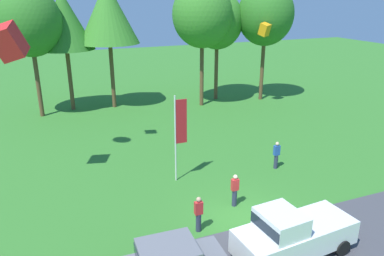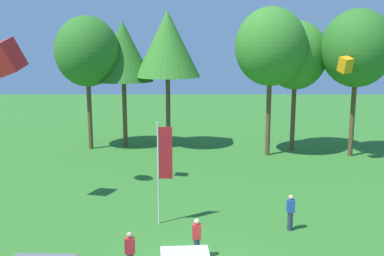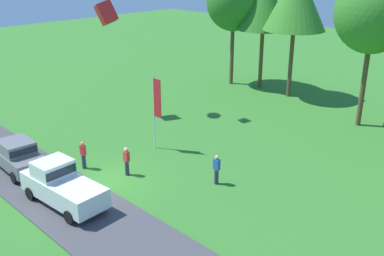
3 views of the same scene
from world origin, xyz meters
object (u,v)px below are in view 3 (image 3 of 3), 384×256
person_watching_sky (83,155)px  tree_far_right (234,1)px  kite_box_low_drifter (106,13)px  car_pickup_by_flagpole (61,184)px  tree_lone_near (264,2)px  person_on_lawn (127,161)px  flag_banner (156,103)px  car_sedan_near_entrance (17,154)px  person_beside_suv (217,169)px  tree_far_left (374,11)px

person_watching_sky → tree_far_right: (-5.99, 20.45, 6.97)m
person_watching_sky → kite_box_low_drifter: kite_box_low_drifter is taller
car_pickup_by_flagpole → tree_far_right: 25.88m
tree_far_right → tree_lone_near: size_ratio=1.03×
person_on_lawn → flag_banner: 4.56m
car_pickup_by_flagpole → person_on_lawn: bearing=93.0°
car_pickup_by_flagpole → car_sedan_near_entrance: bearing=178.9°
tree_lone_near → flag_banner: 17.76m
car_sedan_near_entrance → person_beside_suv: size_ratio=2.61×
car_sedan_near_entrance → tree_far_left: size_ratio=0.40×
tree_far_left → flag_banner: size_ratio=2.25×
person_beside_suv → kite_box_low_drifter: bearing=168.1°
flag_banner → person_beside_suv: bearing=-7.8°
tree_far_right → tree_far_left: (14.12, -2.08, 0.40)m
car_pickup_by_flagpole → flag_banner: flag_banner is taller
car_pickup_by_flagpole → person_watching_sky: car_pickup_by_flagpole is taller
car_sedan_near_entrance → flag_banner: bearing=66.5°
car_pickup_by_flagpole → tree_far_right: size_ratio=0.48×
person_watching_sky → kite_box_low_drifter: size_ratio=1.13×
car_pickup_by_flagpole → kite_box_low_drifter: 15.36m
tree_far_left → kite_box_low_drifter: (-15.00, -11.39, -0.40)m
tree_lone_near → person_on_lawn: bearing=-74.0°
person_beside_suv → person_watching_sky: bearing=-149.0°
car_sedan_near_entrance → person_beside_suv: 11.61m
person_beside_suv → tree_far_right: (-12.82, 16.34, 6.97)m
car_pickup_by_flagpole → tree_lone_near: (-6.02, 24.48, 6.74)m
person_watching_sky → flag_banner: size_ratio=0.34×
car_sedan_near_entrance → person_on_lawn: bearing=40.1°
person_on_lawn → person_beside_suv: same height
car_pickup_by_flagpole → tree_lone_near: size_ratio=0.50×
car_pickup_by_flagpole → person_on_lawn: (-0.22, 4.25, -0.23)m
car_sedan_near_entrance → car_pickup_by_flagpole: bearing=-1.1°
car_sedan_near_entrance → person_watching_sky: size_ratio=2.61×
person_watching_sky → tree_far_right: bearing=106.3°
person_on_lawn → person_beside_suv: size_ratio=1.00×
person_on_lawn → tree_lone_near: 22.17m
car_sedan_near_entrance → person_watching_sky: bearing=49.5°
person_watching_sky → person_beside_suv: same height
person_on_lawn → person_beside_suv: bearing=33.1°
tree_far_right → car_sedan_near_entrance: bearing=-81.4°
person_beside_suv → tree_far_left: bearing=84.8°
person_beside_suv → flag_banner: flag_banner is taller
person_beside_suv → kite_box_low_drifter: (-13.69, 2.88, 6.96)m
flag_banner → kite_box_low_drifter: kite_box_low_drifter is taller
kite_box_low_drifter → person_watching_sky: bearing=-45.5°
person_on_lawn → tree_far_right: 22.09m
car_pickup_by_flagpole → tree_far_left: size_ratio=0.46×
car_pickup_by_flagpole → tree_far_right: tree_far_right is taller
person_watching_sky → person_beside_suv: 7.97m
car_pickup_by_flagpole → person_watching_sky: size_ratio=3.00×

